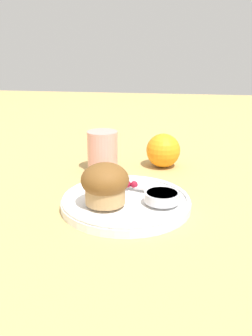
{
  "coord_description": "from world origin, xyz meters",
  "views": [
    {
      "loc": [
        0.07,
        -0.61,
        0.28
      ],
      "look_at": [
        -0.03,
        0.03,
        0.06
      ],
      "focal_mm": 40.0,
      "sensor_mm": 36.0,
      "label": 1
    }
  ],
  "objects_px": {
    "muffin": "(105,184)",
    "juice_glass": "(103,151)",
    "butter_knife": "(137,187)",
    "orange_fruit": "(163,150)"
  },
  "relations": [
    {
      "from": "orange_fruit",
      "to": "butter_knife",
      "type": "bearing_deg",
      "value": -100.73
    },
    {
      "from": "muffin",
      "to": "juice_glass",
      "type": "xyz_separation_m",
      "value": [
        -0.05,
        0.22,
        -0.01
      ]
    },
    {
      "from": "juice_glass",
      "to": "butter_knife",
      "type": "bearing_deg",
      "value": -56.8
    },
    {
      "from": "butter_knife",
      "to": "juice_glass",
      "type": "xyz_separation_m",
      "value": [
        -0.1,
        0.15,
        0.02
      ]
    },
    {
      "from": "muffin",
      "to": "orange_fruit",
      "type": "height_order",
      "value": "muffin"
    },
    {
      "from": "butter_knife",
      "to": "juice_glass",
      "type": "relative_size",
      "value": 1.77
    },
    {
      "from": "muffin",
      "to": "juice_glass",
      "type": "bearing_deg",
      "value": 103.02
    },
    {
      "from": "muffin",
      "to": "juice_glass",
      "type": "distance_m",
      "value": 0.23
    },
    {
      "from": "muffin",
      "to": "juice_glass",
      "type": "relative_size",
      "value": 0.89
    },
    {
      "from": "butter_knife",
      "to": "orange_fruit",
      "type": "distance_m",
      "value": 0.2
    }
  ]
}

